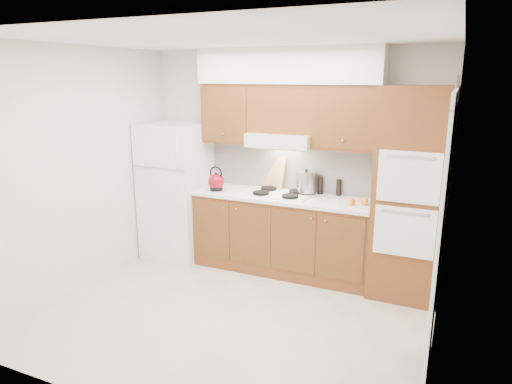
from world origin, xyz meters
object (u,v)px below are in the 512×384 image
at_px(fridge, 177,191).
at_px(kettle, 216,182).
at_px(oven_cabinet, 410,195).
at_px(stock_pot, 306,182).

height_order(fridge, kettle, fridge).
bearing_deg(oven_cabinet, stock_pot, 171.79).
bearing_deg(stock_pot, oven_cabinet, -8.21).
bearing_deg(stock_pot, kettle, -165.46).
xyz_separation_m(fridge, stock_pot, (1.66, 0.21, 0.23)).
xyz_separation_m(fridge, kettle, (0.62, -0.07, 0.19)).
xyz_separation_m(fridge, oven_cabinet, (2.85, 0.03, 0.24)).
height_order(kettle, stock_pot, stock_pot).
bearing_deg(stock_pot, fridge, -172.96).
distance_m(oven_cabinet, stock_pot, 1.19).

